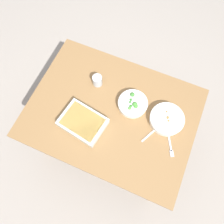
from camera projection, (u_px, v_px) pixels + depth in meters
name	position (u px, v px, depth m)	size (l,w,h in m)	color
ground_plane	(112.00, 138.00, 2.27)	(6.00, 6.00, 0.00)	#9E9389
dining_table	(112.00, 116.00, 1.66)	(1.20, 0.90, 0.74)	olive
stew_bowl	(167.00, 119.00, 1.52)	(0.24, 0.24, 0.06)	silver
broccoli_bowl	(133.00, 104.00, 1.57)	(0.22, 0.22, 0.07)	silver
baking_dish	(83.00, 122.00, 1.51)	(0.33, 0.26, 0.06)	silver
drink_cup	(97.00, 81.00, 1.62)	(0.07, 0.07, 0.08)	#B2BCC6
spoon_by_stew	(154.00, 131.00, 1.52)	(0.09, 0.17, 0.01)	silver
fork_on_table	(170.00, 146.00, 1.48)	(0.10, 0.16, 0.01)	silver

